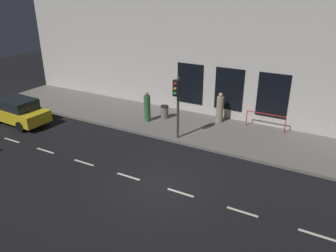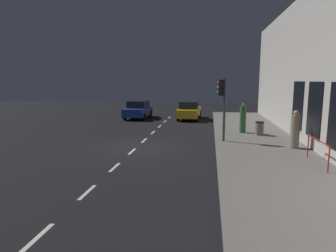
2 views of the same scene
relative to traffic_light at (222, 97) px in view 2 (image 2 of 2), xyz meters
The scene contains 11 objects.
ground_plane 5.19m from the traffic_light, 161.85° to the right, with size 60.00×60.00×0.00m, color black.
sidewalk 3.41m from the traffic_light, 36.26° to the right, with size 4.50×32.00×0.15m.
building_facade 4.93m from the traffic_light, 17.54° to the right, with size 0.65×32.00×8.01m.
lane_centre_line 5.54m from the traffic_light, 150.78° to the right, with size 0.12×27.20×0.01m.
traffic_light is the anchor object (origin of this frame).
parked_car_0 10.10m from the traffic_light, 104.08° to the left, with size 1.97×4.14×1.58m.
parked_car_1 12.11m from the traffic_light, 125.96° to the left, with size 1.97×4.04×1.58m.
pedestrian_0 3.44m from the traffic_light, 62.94° to the left, with size 0.55×0.55×1.84m.
pedestrian_1 3.93m from the traffic_light, 18.84° to the right, with size 0.54×0.54×1.83m.
trash_bin 3.66m from the traffic_light, 41.48° to the left, with size 0.51×0.51×0.81m.
red_railing 5.53m from the traffic_light, 47.89° to the right, with size 0.05×2.26×0.97m.
Camera 2 is at (3.67, -14.21, 3.40)m, focal length 30.97 mm.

